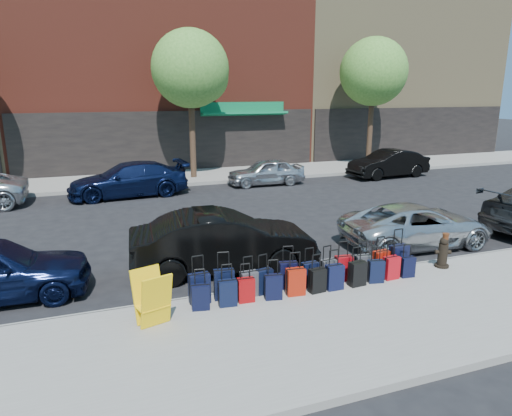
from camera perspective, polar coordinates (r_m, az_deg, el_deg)
name	(u,v)px	position (r m, az deg, el deg)	size (l,w,h in m)	color
ground	(242,232)	(14.86, -1.78, -3.07)	(120.00, 120.00, 0.00)	black
sidewalk_near	(346,323)	(9.34, 11.15, -13.93)	(60.00, 4.00, 0.15)	gray
sidewalk_far	(182,177)	(24.28, -9.18, 3.83)	(60.00, 4.00, 0.15)	gray
curb_near	(301,283)	(10.93, 5.66, -9.34)	(60.00, 0.08, 0.15)	gray
curb_far	(191,184)	(22.33, -8.19, 2.94)	(60.00, 0.08, 0.15)	gray
building_center	(152,1)	(32.24, -12.91, 23.95)	(17.00, 12.85, 20.00)	maroon
building_right	(368,29)	(37.76, 13.88, 20.91)	(15.00, 12.12, 18.00)	#8E7D57
tree_center	(193,71)	(23.54, -7.87, 16.60)	(3.80, 3.80, 7.27)	black
tree_right	(376,74)	(27.75, 14.73, 15.93)	(3.80, 3.80, 7.27)	black
suitcase_front_0	(199,288)	(9.72, -7.08, -9.94)	(0.44, 0.27, 1.03)	black
suitcase_front_1	(224,284)	(9.86, -4.01, -9.49)	(0.46, 0.30, 1.04)	black
suitcase_front_2	(249,284)	(9.97, -0.88, -9.44)	(0.38, 0.22, 0.89)	#3B3A40
suitcase_front_3	(264,281)	(10.10, 1.01, -9.14)	(0.40, 0.26, 0.89)	black
suitcase_front_4	(288,275)	(10.37, 4.05, -8.36)	(0.44, 0.30, 0.98)	black
suitcase_front_5	(310,274)	(10.54, 6.76, -8.20)	(0.38, 0.22, 0.90)	black
suitcase_front_6	(328,271)	(10.79, 8.97, -7.76)	(0.39, 0.24, 0.88)	#3B3B40
suitcase_front_7	(343,268)	(10.95, 10.88, -7.39)	(0.42, 0.27, 0.94)	maroon
suitcase_front_8	(362,266)	(11.17, 13.16, -7.13)	(0.39, 0.24, 0.91)	#37373C
suitcase_front_9	(381,262)	(11.51, 15.36, -6.57)	(0.41, 0.25, 0.94)	#981709
suitcase_front_10	(398,258)	(11.77, 17.38, -6.03)	(0.46, 0.28, 1.08)	black
suitcase_back_0	(201,297)	(9.48, -6.94, -10.97)	(0.39, 0.27, 0.85)	black
suitcase_back_1	(228,293)	(9.58, -3.57, -10.54)	(0.39, 0.25, 0.89)	black
suitcase_back_2	(246,290)	(9.73, -1.26, -10.20)	(0.36, 0.23, 0.84)	maroon
suitcase_back_3	(273,287)	(9.85, 2.18, -9.82)	(0.40, 0.28, 0.87)	black
suitcase_back_4	(296,282)	(10.06, 4.97, -9.16)	(0.42, 0.27, 0.96)	#991A09
suitcase_back_5	(317,280)	(10.25, 7.65, -8.95)	(0.38, 0.25, 0.87)	black
suitcase_back_6	(334,277)	(10.44, 9.78, -8.51)	(0.39, 0.23, 0.92)	black
suitcase_back_7	(357,274)	(10.73, 12.55, -8.01)	(0.40, 0.25, 0.91)	black
suitcase_back_8	(376,271)	(11.01, 14.74, -7.65)	(0.39, 0.27, 0.85)	black
suitcase_back_9	(391,268)	(11.30, 16.55, -7.16)	(0.38, 0.24, 0.88)	#AA0B13
suitcase_back_10	(407,267)	(11.54, 18.38, -6.98)	(0.35, 0.22, 0.80)	black
fire_hydrant	(443,253)	(12.44, 22.32, -5.24)	(0.40, 0.35, 0.78)	black
bollard	(444,250)	(12.41, 22.47, -4.83)	(0.16, 0.16, 0.88)	#38190C
display_rack	(152,299)	(8.98, -12.85, -10.98)	(0.75, 0.79, 1.05)	yellow
car_near_1	(224,242)	(11.60, -4.06, -4.20)	(1.63, 4.66, 1.54)	black
car_near_2	(417,225)	(14.28, 19.46, -2.02)	(2.07, 4.50, 1.25)	silver
car_far_1	(128,180)	(20.58, -15.66, 3.45)	(2.06, 5.07, 1.47)	#0D1639
car_far_2	(266,172)	(22.30, 1.25, 4.54)	(1.51, 3.74, 1.28)	silver
car_far_3	(388,164)	(25.30, 16.20, 5.36)	(1.53, 4.40, 1.45)	black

